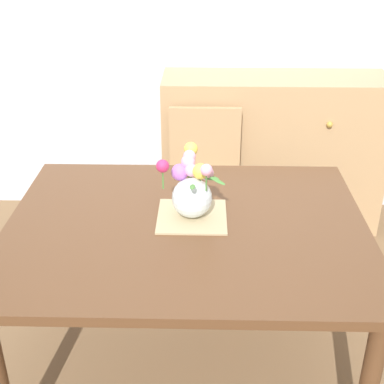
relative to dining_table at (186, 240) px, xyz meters
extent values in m
plane|color=brown|center=(0.00, 0.00, -0.66)|extent=(12.00, 12.00, 0.00)
cube|color=silver|center=(0.00, 1.60, 0.74)|extent=(7.00, 0.10, 2.80)
cube|color=brown|center=(0.00, 0.00, 0.06)|extent=(1.50, 1.18, 0.04)
cylinder|color=brown|center=(-0.67, 0.51, -0.31)|extent=(0.07, 0.07, 0.70)
cylinder|color=brown|center=(0.67, 0.51, -0.31)|extent=(0.07, 0.07, 0.70)
cube|color=tan|center=(0.08, 0.85, -0.20)|extent=(0.42, 0.42, 0.04)
cylinder|color=tan|center=(0.26, 0.67, -0.44)|extent=(0.04, 0.04, 0.44)
cylinder|color=tan|center=(-0.10, 0.67, -0.44)|extent=(0.04, 0.04, 0.44)
cylinder|color=tan|center=(0.26, 1.03, -0.44)|extent=(0.04, 0.04, 0.44)
cylinder|color=tan|center=(-0.10, 1.03, -0.44)|extent=(0.04, 0.04, 0.44)
cube|color=tan|center=(0.08, 1.04, 0.03)|extent=(0.42, 0.04, 0.42)
cube|color=tan|center=(0.51, 1.33, -0.16)|extent=(1.40, 0.44, 1.00)
sphere|color=#B7933D|center=(0.21, 1.10, 0.12)|extent=(0.04, 0.04, 0.04)
sphere|color=#B7933D|center=(0.81, 1.10, 0.12)|extent=(0.04, 0.04, 0.04)
sphere|color=#B7933D|center=(0.21, 1.10, -0.28)|extent=(0.04, 0.04, 0.04)
sphere|color=#B7933D|center=(0.81, 1.10, -0.28)|extent=(0.04, 0.04, 0.04)
cube|color=tan|center=(0.02, 0.06, 0.08)|extent=(0.29, 0.29, 0.01)
sphere|color=silver|center=(0.02, 0.06, 0.17)|extent=(0.17, 0.17, 0.17)
sphere|color=#EFD14C|center=(0.01, 0.18, 0.34)|extent=(0.06, 0.06, 0.06)
cylinder|color=#478438|center=(0.01, 0.18, 0.29)|extent=(0.01, 0.01, 0.11)
sphere|color=#EA9EBC|center=(0.01, 0.12, 0.31)|extent=(0.06, 0.06, 0.06)
cylinder|color=#478438|center=(0.01, 0.12, 0.27)|extent=(0.01, 0.01, 0.08)
sphere|color=#B266C6|center=(-0.03, 0.10, 0.27)|extent=(0.07, 0.07, 0.07)
cylinder|color=#478438|center=(-0.03, 0.10, 0.25)|extent=(0.01, 0.01, 0.04)
sphere|color=#EA9EBC|center=(0.08, 0.01, 0.33)|extent=(0.05, 0.05, 0.05)
cylinder|color=#478438|center=(0.08, 0.01, 0.28)|extent=(0.01, 0.01, 0.09)
sphere|color=#D12D66|center=(-0.09, 0.02, 0.33)|extent=(0.05, 0.05, 0.05)
cylinder|color=#478438|center=(-0.09, 0.02, 0.28)|extent=(0.01, 0.01, 0.10)
sphere|color=#EA9EBC|center=(0.01, 0.13, 0.33)|extent=(0.05, 0.05, 0.05)
cylinder|color=#478438|center=(0.01, 0.13, 0.28)|extent=(0.01, 0.01, 0.10)
sphere|color=#EA9EBC|center=(0.08, 0.08, 0.28)|extent=(0.06, 0.06, 0.06)
cylinder|color=#478438|center=(0.08, 0.08, 0.26)|extent=(0.01, 0.01, 0.04)
sphere|color=#EA9EBC|center=(0.02, 0.09, 0.28)|extent=(0.05, 0.05, 0.05)
cylinder|color=#478438|center=(0.02, 0.09, 0.26)|extent=(0.01, 0.01, 0.05)
sphere|color=#EFD14C|center=(0.06, 0.07, 0.29)|extent=(0.07, 0.07, 0.07)
cylinder|color=#478438|center=(0.06, 0.07, 0.26)|extent=(0.01, 0.01, 0.06)
ellipsoid|color=#478438|center=(0.03, -0.03, 0.27)|extent=(0.03, 0.07, 0.02)
ellipsoid|color=#478438|center=(0.08, 0.07, 0.27)|extent=(0.07, 0.04, 0.01)
ellipsoid|color=#478438|center=(0.13, 0.01, 0.28)|extent=(0.07, 0.05, 0.03)
ellipsoid|color=#478438|center=(0.10, 0.06, 0.27)|extent=(0.07, 0.03, 0.02)
camera|label=1|loc=(0.07, -1.90, 1.21)|focal=49.99mm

